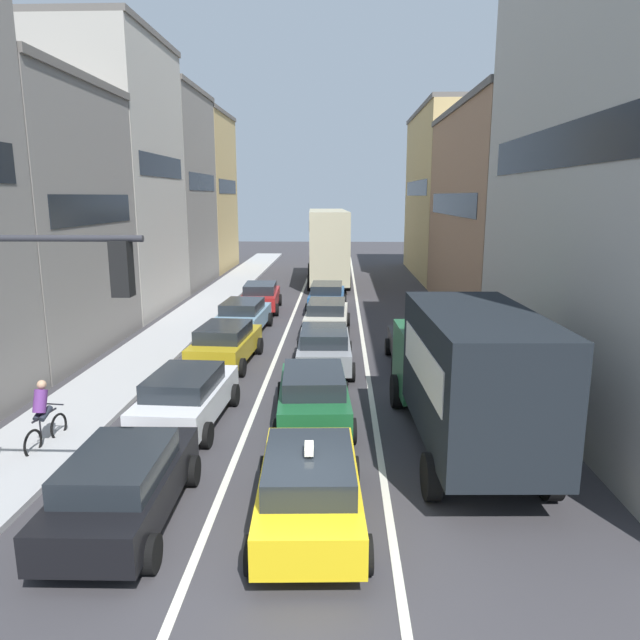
{
  "coord_description": "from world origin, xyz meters",
  "views": [
    {
      "loc": [
        0.73,
        -8.71,
        6.02
      ],
      "look_at": [
        0.0,
        12.0,
        1.6
      ],
      "focal_mm": 32.72,
      "sensor_mm": 36.0,
      "label": 1
    }
  ],
  "objects_px": {
    "sedan_left_lane_fifth": "(261,296)",
    "sedan_centre_lane_second": "(314,394)",
    "taxi_centre_lane_front": "(309,486)",
    "coupe_centre_lane_fourth": "(327,316)",
    "sedan_right_lane_behind_truck": "(418,345)",
    "sedan_left_lane_front": "(123,484)",
    "sedan_left_lane_third": "(225,343)",
    "traffic_light_pole": "(7,341)",
    "wagon_left_lane_second": "(187,396)",
    "sedan_centre_lane_fifth": "(327,296)",
    "hatchback_centre_lane_third": "(324,347)",
    "bus_mid_queue_primary": "(328,243)",
    "sedan_left_lane_fourth": "(243,316)",
    "removalist_box_truck": "(466,372)",
    "cyclist_on_sidewalk": "(43,416)"
  },
  "relations": [
    {
      "from": "sedan_left_lane_front",
      "to": "cyclist_on_sidewalk",
      "type": "xyz_separation_m",
      "value": [
        -3.13,
        3.2,
        0.05
      ]
    },
    {
      "from": "sedan_centre_lane_second",
      "to": "sedan_left_lane_fifth",
      "type": "distance_m",
      "value": 15.98
    },
    {
      "from": "sedan_left_lane_fourth",
      "to": "sedan_right_lane_behind_truck",
      "type": "relative_size",
      "value": 1.02
    },
    {
      "from": "removalist_box_truck",
      "to": "sedan_left_lane_fifth",
      "type": "height_order",
      "value": "removalist_box_truck"
    },
    {
      "from": "removalist_box_truck",
      "to": "bus_mid_queue_primary",
      "type": "height_order",
      "value": "bus_mid_queue_primary"
    },
    {
      "from": "sedan_left_lane_fifth",
      "to": "bus_mid_queue_primary",
      "type": "xyz_separation_m",
      "value": [
        3.35,
        10.05,
        2.03
      ]
    },
    {
      "from": "traffic_light_pole",
      "to": "sedan_centre_lane_second",
      "type": "bearing_deg",
      "value": 54.58
    },
    {
      "from": "wagon_left_lane_second",
      "to": "sedan_left_lane_third",
      "type": "height_order",
      "value": "same"
    },
    {
      "from": "wagon_left_lane_second",
      "to": "taxi_centre_lane_front",
      "type": "bearing_deg",
      "value": -140.6
    },
    {
      "from": "bus_mid_queue_primary",
      "to": "sedan_left_lane_front",
      "type": "bearing_deg",
      "value": 171.44
    },
    {
      "from": "sedan_centre_lane_second",
      "to": "hatchback_centre_lane_third",
      "type": "bearing_deg",
      "value": -5.19
    },
    {
      "from": "taxi_centre_lane_front",
      "to": "sedan_right_lane_behind_truck",
      "type": "bearing_deg",
      "value": -20.29
    },
    {
      "from": "wagon_left_lane_second",
      "to": "sedan_left_lane_fourth",
      "type": "bearing_deg",
      "value": 4.24
    },
    {
      "from": "sedan_left_lane_fourth",
      "to": "sedan_centre_lane_fifth",
      "type": "xyz_separation_m",
      "value": [
        3.6,
        5.36,
        0.0
      ]
    },
    {
      "from": "sedan_centre_lane_fifth",
      "to": "sedan_left_lane_fifth",
      "type": "distance_m",
      "value": 3.54
    },
    {
      "from": "coupe_centre_lane_fourth",
      "to": "cyclist_on_sidewalk",
      "type": "bearing_deg",
      "value": 153.6
    },
    {
      "from": "sedan_centre_lane_second",
      "to": "hatchback_centre_lane_third",
      "type": "relative_size",
      "value": 1.01
    },
    {
      "from": "removalist_box_truck",
      "to": "coupe_centre_lane_fourth",
      "type": "height_order",
      "value": "removalist_box_truck"
    },
    {
      "from": "traffic_light_pole",
      "to": "sedan_left_lane_fourth",
      "type": "height_order",
      "value": "traffic_light_pole"
    },
    {
      "from": "sedan_left_lane_fifth",
      "to": "sedan_centre_lane_second",
      "type": "bearing_deg",
      "value": -169.94
    },
    {
      "from": "sedan_left_lane_fifth",
      "to": "bus_mid_queue_primary",
      "type": "distance_m",
      "value": 10.79
    },
    {
      "from": "hatchback_centre_lane_third",
      "to": "bus_mid_queue_primary",
      "type": "xyz_separation_m",
      "value": [
        -0.35,
        20.66,
        2.03
      ]
    },
    {
      "from": "wagon_left_lane_second",
      "to": "sedan_centre_lane_fifth",
      "type": "bearing_deg",
      "value": -8.89
    },
    {
      "from": "sedan_left_lane_third",
      "to": "sedan_left_lane_fifth",
      "type": "relative_size",
      "value": 1.01
    },
    {
      "from": "sedan_left_lane_third",
      "to": "bus_mid_queue_primary",
      "type": "height_order",
      "value": "bus_mid_queue_primary"
    },
    {
      "from": "sedan_left_lane_fourth",
      "to": "cyclist_on_sidewalk",
      "type": "relative_size",
      "value": 2.54
    },
    {
      "from": "sedan_left_lane_fifth",
      "to": "sedan_right_lane_behind_truck",
      "type": "xyz_separation_m",
      "value": [
        7.04,
        -10.15,
        0.0
      ]
    },
    {
      "from": "sedan_right_lane_behind_truck",
      "to": "removalist_box_truck",
      "type": "bearing_deg",
      "value": -178.7
    },
    {
      "from": "taxi_centre_lane_front",
      "to": "hatchback_centre_lane_third",
      "type": "relative_size",
      "value": 1.01
    },
    {
      "from": "sedan_left_lane_front",
      "to": "sedan_left_lane_third",
      "type": "xyz_separation_m",
      "value": [
        -0.16,
        10.58,
        0.0
      ]
    },
    {
      "from": "wagon_left_lane_second",
      "to": "sedan_left_lane_fifth",
      "type": "height_order",
      "value": "same"
    },
    {
      "from": "sedan_left_lane_front",
      "to": "sedan_centre_lane_second",
      "type": "distance_m",
      "value": 6.11
    },
    {
      "from": "taxi_centre_lane_front",
      "to": "sedan_centre_lane_fifth",
      "type": "distance_m",
      "value": 20.81
    },
    {
      "from": "hatchback_centre_lane_third",
      "to": "sedan_left_lane_fifth",
      "type": "distance_m",
      "value": 11.23
    },
    {
      "from": "traffic_light_pole",
      "to": "sedan_left_lane_front",
      "type": "bearing_deg",
      "value": 44.26
    },
    {
      "from": "sedan_centre_lane_fifth",
      "to": "sedan_left_lane_third",
      "type": "bearing_deg",
      "value": 162.58
    },
    {
      "from": "hatchback_centre_lane_third",
      "to": "sedan_left_lane_third",
      "type": "distance_m",
      "value": 3.63
    },
    {
      "from": "sedan_centre_lane_fifth",
      "to": "sedan_left_lane_fifth",
      "type": "xyz_separation_m",
      "value": [
        -3.53,
        -0.15,
        0.0
      ]
    },
    {
      "from": "sedan_left_lane_third",
      "to": "sedan_left_lane_fourth",
      "type": "height_order",
      "value": "same"
    },
    {
      "from": "removalist_box_truck",
      "to": "sedan_centre_lane_fifth",
      "type": "height_order",
      "value": "removalist_box_truck"
    },
    {
      "from": "removalist_box_truck",
      "to": "sedan_left_lane_fourth",
      "type": "relative_size",
      "value": 1.78
    },
    {
      "from": "removalist_box_truck",
      "to": "sedan_left_lane_third",
      "type": "distance_m",
      "value": 10.13
    },
    {
      "from": "taxi_centre_lane_front",
      "to": "coupe_centre_lane_fourth",
      "type": "relative_size",
      "value": 1.01
    },
    {
      "from": "sedan_centre_lane_fifth",
      "to": "bus_mid_queue_primary",
      "type": "relative_size",
      "value": 0.41
    },
    {
      "from": "removalist_box_truck",
      "to": "hatchback_centre_lane_third",
      "type": "distance_m",
      "value": 7.61
    },
    {
      "from": "removalist_box_truck",
      "to": "coupe_centre_lane_fourth",
      "type": "relative_size",
      "value": 1.79
    },
    {
      "from": "coupe_centre_lane_fourth",
      "to": "bus_mid_queue_primary",
      "type": "height_order",
      "value": "bus_mid_queue_primary"
    },
    {
      "from": "removalist_box_truck",
      "to": "sedan_right_lane_behind_truck",
      "type": "xyz_separation_m",
      "value": [
        -0.18,
        7.1,
        -1.18
      ]
    },
    {
      "from": "hatchback_centre_lane_third",
      "to": "cyclist_on_sidewalk",
      "type": "bearing_deg",
      "value": 135.15
    },
    {
      "from": "sedan_right_lane_behind_truck",
      "to": "sedan_left_lane_front",
      "type": "bearing_deg",
      "value": 147.2
    }
  ]
}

